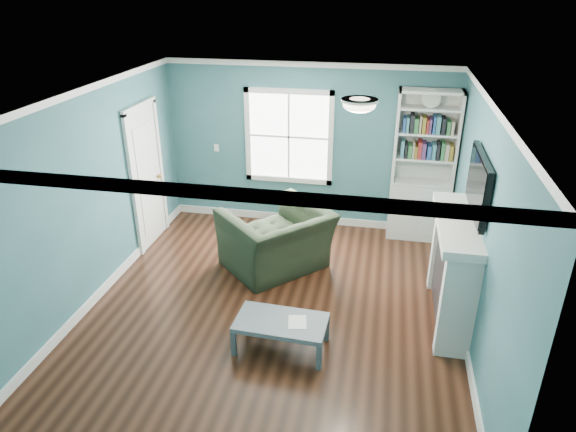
# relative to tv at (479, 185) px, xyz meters

# --- Properties ---
(floor) EXTENTS (5.00, 5.00, 0.00)m
(floor) POSITION_rel_tv_xyz_m (-2.20, -0.20, -1.72)
(floor) COLOR black
(floor) RESTS_ON ground
(room_walls) EXTENTS (5.00, 5.00, 5.00)m
(room_walls) POSITION_rel_tv_xyz_m (-2.20, -0.20, -0.14)
(room_walls) COLOR #2C5F65
(room_walls) RESTS_ON ground
(trim) EXTENTS (4.50, 5.00, 2.60)m
(trim) POSITION_rel_tv_xyz_m (-2.20, -0.20, -0.49)
(trim) COLOR white
(trim) RESTS_ON ground
(window) EXTENTS (1.40, 0.06, 1.50)m
(window) POSITION_rel_tv_xyz_m (-2.50, 2.29, -0.27)
(window) COLOR white
(window) RESTS_ON room_walls
(bookshelf) EXTENTS (0.90, 0.35, 2.31)m
(bookshelf) POSITION_rel_tv_xyz_m (-0.43, 2.10, -0.80)
(bookshelf) COLOR silver
(bookshelf) RESTS_ON ground
(fireplace) EXTENTS (0.44, 1.58, 1.30)m
(fireplace) POSITION_rel_tv_xyz_m (-0.12, 0.00, -1.09)
(fireplace) COLOR black
(fireplace) RESTS_ON ground
(tv) EXTENTS (0.06, 1.10, 0.65)m
(tv) POSITION_rel_tv_xyz_m (0.00, 0.00, 0.00)
(tv) COLOR black
(tv) RESTS_ON fireplace
(door) EXTENTS (0.12, 0.98, 2.17)m
(door) POSITION_rel_tv_xyz_m (-4.42, 1.20, -0.65)
(door) COLOR silver
(door) RESTS_ON ground
(ceiling_fixture) EXTENTS (0.38, 0.38, 0.15)m
(ceiling_fixture) POSITION_rel_tv_xyz_m (-1.30, -0.10, 0.82)
(ceiling_fixture) COLOR white
(ceiling_fixture) RESTS_ON room_walls
(light_switch) EXTENTS (0.08, 0.01, 0.12)m
(light_switch) POSITION_rel_tv_xyz_m (-3.70, 2.28, -0.52)
(light_switch) COLOR white
(light_switch) RESTS_ON room_walls
(recliner) EXTENTS (1.54, 1.55, 1.16)m
(recliner) POSITION_rel_tv_xyz_m (-2.38, 0.75, -1.15)
(recliner) COLOR black
(recliner) RESTS_ON ground
(coffee_table) EXTENTS (1.01, 0.58, 0.36)m
(coffee_table) POSITION_rel_tv_xyz_m (-1.96, -0.93, -1.41)
(coffee_table) COLOR #495158
(coffee_table) RESTS_ON ground
(paper_sheet) EXTENTS (0.23, 0.28, 0.00)m
(paper_sheet) POSITION_rel_tv_xyz_m (-1.78, -0.92, -1.36)
(paper_sheet) COLOR white
(paper_sheet) RESTS_ON coffee_table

